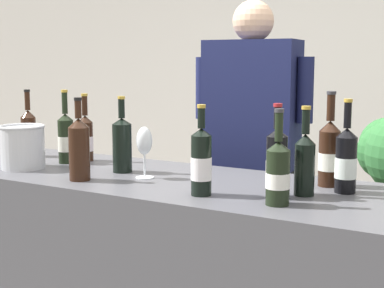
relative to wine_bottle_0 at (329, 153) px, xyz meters
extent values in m
cube|color=beige|center=(-0.63, 2.41, 0.29)|extent=(8.00, 0.10, 2.80)
cylinder|color=black|center=(0.00, 0.00, -0.02)|extent=(0.08, 0.08, 0.21)
cone|color=black|center=(0.00, 0.00, 0.10)|extent=(0.08, 0.08, 0.04)
cylinder|color=black|center=(0.00, 0.00, 0.17)|extent=(0.03, 0.03, 0.10)
cylinder|color=#333338|center=(0.00, 0.00, 0.23)|extent=(0.04, 0.04, 0.01)
cylinder|color=silver|center=(0.00, 0.00, -0.03)|extent=(0.08, 0.08, 0.07)
cylinder|color=black|center=(-1.51, -0.07, -0.03)|extent=(0.07, 0.07, 0.20)
cone|color=black|center=(-1.51, -0.07, 0.09)|extent=(0.07, 0.07, 0.04)
cylinder|color=black|center=(-1.51, -0.07, 0.15)|extent=(0.03, 0.03, 0.09)
cylinder|color=black|center=(-1.51, -0.07, 0.20)|extent=(0.03, 0.03, 0.01)
cylinder|color=silver|center=(-1.51, -0.07, -0.04)|extent=(0.07, 0.07, 0.07)
cylinder|color=black|center=(-0.35, -0.38, -0.02)|extent=(0.07, 0.07, 0.21)
cone|color=black|center=(-0.35, -0.38, 0.10)|extent=(0.07, 0.07, 0.03)
cylinder|color=black|center=(-0.35, -0.38, 0.15)|extent=(0.03, 0.03, 0.07)
cylinder|color=#B79333|center=(-0.35, -0.38, 0.19)|extent=(0.03, 0.03, 0.01)
cylinder|color=silver|center=(-0.35, -0.38, -0.03)|extent=(0.07, 0.07, 0.08)
cylinder|color=black|center=(-1.17, -0.03, -0.04)|extent=(0.07, 0.07, 0.19)
cone|color=black|center=(-1.17, -0.03, 0.07)|extent=(0.07, 0.07, 0.03)
cylinder|color=black|center=(-1.17, -0.03, 0.14)|extent=(0.03, 0.03, 0.09)
cylinder|color=#B79333|center=(-1.17, -0.03, 0.19)|extent=(0.03, 0.03, 0.01)
cylinder|color=silver|center=(-1.17, -0.03, -0.04)|extent=(0.07, 0.07, 0.07)
cylinder|color=black|center=(-0.06, -0.37, -0.04)|extent=(0.08, 0.08, 0.18)
cone|color=black|center=(-0.06, -0.37, 0.07)|extent=(0.08, 0.08, 0.03)
cylinder|color=black|center=(-0.06, -0.37, 0.13)|extent=(0.03, 0.03, 0.09)
cylinder|color=#333338|center=(-0.06, -0.37, 0.19)|extent=(0.03, 0.03, 0.01)
cylinder|color=silver|center=(-0.06, -0.37, -0.05)|extent=(0.08, 0.08, 0.05)
cylinder|color=black|center=(-0.03, -0.19, -0.04)|extent=(0.07, 0.07, 0.18)
cone|color=black|center=(-0.03, -0.19, 0.07)|extent=(0.07, 0.07, 0.04)
cylinder|color=black|center=(-0.03, -0.19, 0.13)|extent=(0.03, 0.03, 0.09)
cylinder|color=#B79333|center=(-0.03, -0.19, 0.18)|extent=(0.03, 0.03, 0.01)
cylinder|color=black|center=(-0.85, -0.17, -0.02)|extent=(0.08, 0.08, 0.21)
cone|color=black|center=(-0.85, -0.17, 0.09)|extent=(0.08, 0.08, 0.03)
cylinder|color=black|center=(-0.85, -0.17, 0.15)|extent=(0.03, 0.03, 0.08)
cylinder|color=#B79333|center=(-0.85, -0.17, 0.19)|extent=(0.03, 0.03, 0.01)
cylinder|color=black|center=(-0.11, -0.27, -0.02)|extent=(0.07, 0.07, 0.22)
cone|color=black|center=(-0.11, -0.27, 0.10)|extent=(0.07, 0.07, 0.03)
cylinder|color=black|center=(-0.11, -0.27, 0.15)|extent=(0.03, 0.03, 0.08)
cylinder|color=maroon|center=(-0.11, -0.27, 0.20)|extent=(0.03, 0.03, 0.01)
cylinder|color=silver|center=(-0.11, -0.27, -0.03)|extent=(0.08, 0.08, 0.07)
cylinder|color=black|center=(0.08, -0.08, -0.03)|extent=(0.08, 0.08, 0.20)
cone|color=black|center=(0.08, -0.08, 0.09)|extent=(0.08, 0.08, 0.03)
cylinder|color=black|center=(0.08, -0.08, 0.15)|extent=(0.03, 0.03, 0.09)
cylinder|color=#B79333|center=(0.08, -0.08, 0.21)|extent=(0.03, 0.03, 0.01)
cylinder|color=white|center=(0.08, -0.08, -0.04)|extent=(0.08, 0.08, 0.08)
cylinder|color=black|center=(-1.21, -0.12, -0.03)|extent=(0.07, 0.07, 0.20)
cone|color=black|center=(-1.21, -0.12, 0.09)|extent=(0.07, 0.07, 0.03)
cylinder|color=black|center=(-1.21, -0.12, 0.15)|extent=(0.03, 0.03, 0.10)
cylinder|color=#B79333|center=(-1.21, -0.12, 0.21)|extent=(0.03, 0.03, 0.01)
cylinder|color=silver|center=(-1.21, -0.12, -0.04)|extent=(0.07, 0.07, 0.07)
cylinder|color=black|center=(-0.89, -0.39, -0.02)|extent=(0.08, 0.08, 0.21)
cone|color=black|center=(-0.89, -0.39, 0.10)|extent=(0.08, 0.08, 0.04)
cylinder|color=black|center=(-0.89, -0.39, 0.16)|extent=(0.03, 0.03, 0.07)
cylinder|color=black|center=(-0.89, -0.39, 0.20)|extent=(0.03, 0.03, 0.01)
cylinder|color=silver|center=(-0.69, -0.23, -0.13)|extent=(0.08, 0.08, 0.00)
cylinder|color=silver|center=(-0.69, -0.23, -0.07)|extent=(0.01, 0.01, 0.10)
ellipsoid|color=silver|center=(-0.69, -0.23, 0.03)|extent=(0.06, 0.06, 0.11)
ellipsoid|color=maroon|center=(-0.69, -0.23, 0.01)|extent=(0.05, 0.05, 0.04)
cylinder|color=silver|center=(-1.29, -0.32, -0.04)|extent=(0.19, 0.19, 0.18)
torus|color=silver|center=(-1.29, -0.32, 0.06)|extent=(0.20, 0.20, 0.01)
cube|color=black|center=(-0.56, 0.52, -0.65)|extent=(0.43, 0.27, 0.92)
cube|color=#191E47|center=(-0.56, 0.52, 0.13)|extent=(0.48, 0.28, 0.64)
sphere|color=#D8AD8C|center=(-0.56, 0.52, 0.54)|extent=(0.21, 0.21, 0.21)
cylinder|color=#191E47|center=(-0.29, 0.55, 0.21)|extent=(0.08, 0.08, 0.32)
cylinder|color=#191E47|center=(-0.82, 0.50, 0.21)|extent=(0.08, 0.08, 0.32)
camera|label=1|loc=(0.61, -2.09, 0.34)|focal=52.85mm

